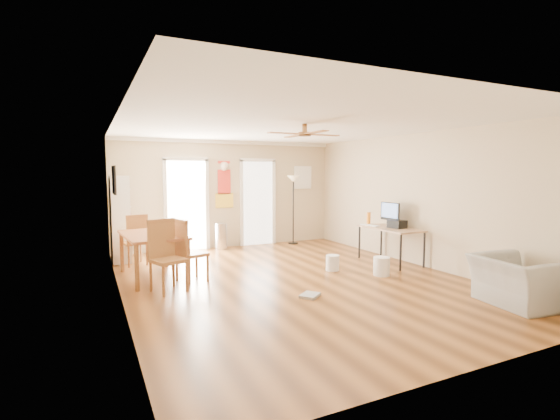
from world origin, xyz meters
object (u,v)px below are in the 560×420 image
printer (397,224)px  armchair (518,281)px  bookshelf (120,219)px  dining_table (153,256)px  dining_chair_right_b (192,250)px  wastebasket_a (333,263)px  dining_chair_near (168,256)px  torchiere_lamp (293,210)px  dining_chair_far (134,240)px  computer_desk (390,245)px  wastebasket_b (382,266)px  trash_can (221,236)px  dining_chair_right_a (175,242)px

printer → armchair: bearing=-102.9°
bookshelf → dining_table: 1.80m
dining_chair_right_b → printer: size_ratio=3.41×
bookshelf → armchair: size_ratio=1.71×
wastebasket_a → dining_chair_right_b: bearing=171.7°
dining_chair_near → torchiere_lamp: bearing=19.4°
wastebasket_a → printer: bearing=-1.4°
dining_chair_right_b → armchair: 4.90m
bookshelf → dining_chair_far: bookshelf is taller
bookshelf → torchiere_lamp: size_ratio=1.01×
bookshelf → armchair: bookshelf is taller
printer → dining_chair_right_b: bearing=167.6°
wastebasket_a → computer_desk: bearing=2.3°
computer_desk → wastebasket_a: (-1.42, -0.06, -0.21)m
dining_chair_right_b → wastebasket_a: (2.55, -0.37, -0.38)m
dining_chair_right_b → printer: (4.05, -0.41, 0.27)m
dining_table → wastebasket_b: bearing=-23.6°
wastebasket_b → trash_can: bearing=116.8°
dining_chair_right_a → torchiere_lamp: (3.21, 1.09, 0.42)m
wastebasket_b → armchair: (0.62, -2.09, 0.17)m
dining_table → printer: size_ratio=4.99×
trash_can → wastebasket_a: size_ratio=2.19×
bookshelf → dining_chair_far: 0.67m
bookshelf → dining_chair_near: bookshelf is taller
dining_chair_right_b → computer_desk: size_ratio=0.79×
dining_chair_right_a → dining_chair_far: 0.80m
torchiere_lamp → dining_chair_right_a: bearing=-161.3°
bookshelf → printer: bearing=-13.3°
torchiere_lamp → computer_desk: 2.95m
torchiere_lamp → wastebasket_b: torchiere_lamp is taller
computer_desk → printer: bearing=-48.4°
dining_chair_right_a → trash_can: dining_chair_right_a is taller
dining_chair_right_b → dining_chair_far: 1.87m
bookshelf → dining_chair_right_a: size_ratio=1.94×
dining_chair_far → torchiere_lamp: bearing=178.4°
bookshelf → armchair: (4.70, -5.38, -0.55)m
dining_chair_right_a → wastebasket_a: dining_chair_right_a is taller
dining_chair_right_b → dining_chair_right_a: bearing=-15.2°
torchiere_lamp → trash_can: bearing=178.1°
dining_chair_far → wastebasket_a: size_ratio=3.50×
computer_desk → torchiere_lamp: bearing=105.1°
dining_chair_near → computer_desk: size_ratio=0.82×
dining_chair_right_a → computer_desk: dining_chair_right_a is taller
armchair → printer: bearing=1.8°
dining_chair_far → computer_desk: size_ratio=0.75×
dining_table → dining_chair_right_a: dining_chair_right_a is taller
bookshelf → trash_can: bearing=22.8°
dining_chair_right_b → torchiere_lamp: torchiere_lamp is taller
printer → dining_chair_near: bearing=173.5°
trash_can → wastebasket_b: size_ratio=1.89×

